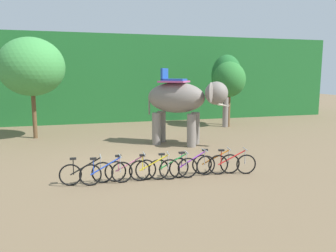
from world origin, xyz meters
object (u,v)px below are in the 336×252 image
(tree_left, at_px, (229,80))
(elephant, at_px, (183,101))
(bike_red, at_px, (232,164))
(bike_purple, at_px, (192,166))
(bike_yellow, at_px, (155,169))
(tree_right, at_px, (226,76))
(bike_pink, at_px, (131,170))
(bike_orange, at_px, (216,163))
(bike_green, at_px, (173,168))
(bike_black, at_px, (86,173))
(tree_center_right, at_px, (31,67))
(bike_blue, at_px, (106,173))

(tree_left, bearing_deg, elephant, -135.95)
(tree_left, distance_m, bike_red, 11.35)
(tree_left, relative_size, bike_purple, 2.51)
(bike_yellow, bearing_deg, tree_left, 52.60)
(tree_right, height_order, bike_pink, tree_right)
(bike_orange, bearing_deg, bike_purple, -175.58)
(bike_yellow, bearing_deg, bike_red, -2.04)
(tree_right, relative_size, bike_pink, 2.81)
(bike_green, bearing_deg, bike_black, 175.39)
(bike_pink, distance_m, bike_purple, 2.13)
(tree_center_right, height_order, bike_green, tree_center_right)
(tree_left, relative_size, tree_right, 0.90)
(bike_black, height_order, bike_orange, same)
(tree_left, height_order, bike_yellow, tree_left)
(bike_black, distance_m, bike_green, 2.84)
(bike_black, height_order, bike_green, same)
(bike_black, relative_size, bike_purple, 1.00)
(bike_pink, distance_m, bike_green, 1.43)
(bike_yellow, bearing_deg, bike_orange, 2.70)
(tree_right, bearing_deg, bike_blue, -131.08)
(tree_left, height_order, bike_blue, tree_left)
(tree_center_right, relative_size, elephant, 1.37)
(tree_right, height_order, bike_green, tree_right)
(elephant, xyz_separation_m, bike_red, (0.05, -5.32, -1.82))
(tree_right, xyz_separation_m, bike_purple, (-6.45, -10.76, -2.97))
(tree_center_right, height_order, bike_pink, tree_center_right)
(bike_black, distance_m, bike_blue, 0.63)
(bike_yellow, bearing_deg, bike_blue, 178.65)
(elephant, bearing_deg, tree_left, 44.05)
(tree_center_right, bearing_deg, bike_yellow, -63.91)
(bike_pink, height_order, bike_purple, same)
(bike_blue, relative_size, bike_orange, 1.02)
(bike_blue, bearing_deg, tree_center_right, 107.65)
(bike_purple, height_order, bike_red, same)
(bike_pink, bearing_deg, bike_red, -4.02)
(elephant, distance_m, bike_purple, 5.66)
(tree_center_right, relative_size, bike_green, 3.18)
(bike_pink, relative_size, bike_red, 1.02)
(bike_orange, bearing_deg, bike_yellow, -177.30)
(bike_purple, distance_m, bike_orange, 0.91)
(elephant, xyz_separation_m, bike_blue, (-4.32, -5.18, -1.82))
(bike_black, xyz_separation_m, bike_blue, (0.61, -0.16, 0.00))
(tree_left, height_order, bike_black, tree_left)
(bike_orange, bearing_deg, tree_center_right, 126.71)
(tree_left, xyz_separation_m, bike_yellow, (-7.53, -9.85, -2.73))
(bike_blue, distance_m, bike_green, 2.22)
(bike_blue, height_order, bike_orange, same)
(tree_right, bearing_deg, bike_black, -133.31)
(tree_center_right, relative_size, bike_pink, 3.19)
(tree_center_right, height_order, elephant, tree_center_right)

